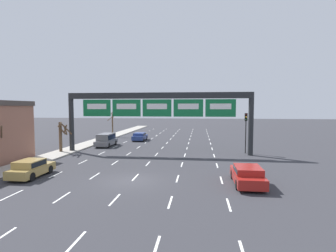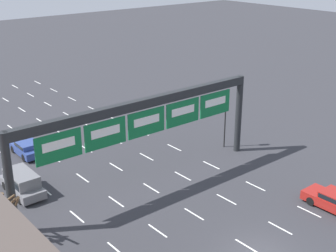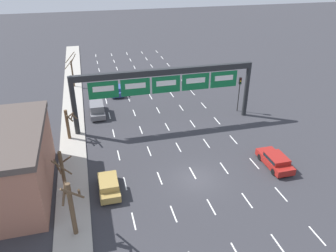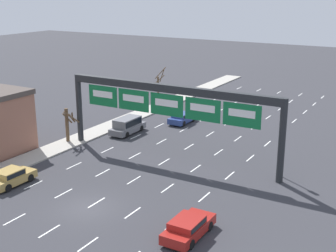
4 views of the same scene
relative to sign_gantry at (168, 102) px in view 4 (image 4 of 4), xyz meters
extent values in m
plane|color=#333338|center=(0.00, -11.75, -5.63)|extent=(220.00, 220.00, 0.00)
cube|color=white|center=(-6.60, -10.75, -5.62)|extent=(0.12, 2.00, 0.01)
cube|color=white|center=(-6.60, -5.75, -5.62)|extent=(0.12, 2.00, 0.01)
cube|color=white|center=(-6.60, -0.75, -5.62)|extent=(0.12, 2.00, 0.01)
cube|color=white|center=(-6.60, 4.25, -5.62)|extent=(0.12, 2.00, 0.01)
cube|color=white|center=(-6.60, 9.25, -5.62)|extent=(0.12, 2.00, 0.01)
cube|color=white|center=(-6.60, 14.25, -5.62)|extent=(0.12, 2.00, 0.01)
cube|color=white|center=(-6.60, 19.25, -5.62)|extent=(0.12, 2.00, 0.01)
cube|color=white|center=(-6.60, 24.25, -5.62)|extent=(0.12, 2.00, 0.01)
cube|color=white|center=(-6.60, 29.25, -5.62)|extent=(0.12, 2.00, 0.01)
cube|color=white|center=(-6.60, 34.25, -5.62)|extent=(0.12, 2.00, 0.01)
cube|color=white|center=(-3.30, -15.75, -5.62)|extent=(0.12, 2.00, 0.01)
cube|color=white|center=(-3.30, -10.75, -5.62)|extent=(0.12, 2.00, 0.01)
cube|color=white|center=(-3.30, -5.75, -5.62)|extent=(0.12, 2.00, 0.01)
cube|color=white|center=(-3.30, -0.75, -5.62)|extent=(0.12, 2.00, 0.01)
cube|color=white|center=(-3.30, 4.25, -5.62)|extent=(0.12, 2.00, 0.01)
cube|color=white|center=(-3.30, 9.25, -5.62)|extent=(0.12, 2.00, 0.01)
cube|color=white|center=(-3.30, 14.25, -5.62)|extent=(0.12, 2.00, 0.01)
cube|color=white|center=(-3.30, 19.25, -5.62)|extent=(0.12, 2.00, 0.01)
cube|color=white|center=(-3.30, 24.25, -5.62)|extent=(0.12, 2.00, 0.01)
cube|color=white|center=(-3.30, 29.25, -5.62)|extent=(0.12, 2.00, 0.01)
cube|color=white|center=(-3.30, 34.25, -5.62)|extent=(0.12, 2.00, 0.01)
cube|color=white|center=(0.00, -15.75, -5.62)|extent=(0.12, 2.00, 0.01)
cube|color=white|center=(0.00, -10.75, -5.62)|extent=(0.12, 2.00, 0.01)
cube|color=white|center=(0.00, -5.75, -5.62)|extent=(0.12, 2.00, 0.01)
cube|color=white|center=(0.00, -0.75, -5.62)|extent=(0.12, 2.00, 0.01)
cube|color=white|center=(0.00, 4.25, -5.62)|extent=(0.12, 2.00, 0.01)
cube|color=white|center=(0.00, 9.25, -5.62)|extent=(0.12, 2.00, 0.01)
cube|color=white|center=(0.00, 14.25, -5.62)|extent=(0.12, 2.00, 0.01)
cube|color=white|center=(0.00, 19.25, -5.62)|extent=(0.12, 2.00, 0.01)
cube|color=white|center=(0.00, 24.25, -5.62)|extent=(0.12, 2.00, 0.01)
cube|color=white|center=(0.00, 29.25, -5.62)|extent=(0.12, 2.00, 0.01)
cube|color=white|center=(0.00, 34.25, -5.62)|extent=(0.12, 2.00, 0.01)
cube|color=white|center=(3.30, -15.75, -5.62)|extent=(0.12, 2.00, 0.01)
cube|color=white|center=(3.30, -10.75, -5.62)|extent=(0.12, 2.00, 0.01)
cube|color=white|center=(3.30, -5.75, -5.62)|extent=(0.12, 2.00, 0.01)
cube|color=white|center=(3.30, -0.75, -5.62)|extent=(0.12, 2.00, 0.01)
cube|color=white|center=(3.30, 4.25, -5.62)|extent=(0.12, 2.00, 0.01)
cube|color=white|center=(3.30, 9.25, -5.62)|extent=(0.12, 2.00, 0.01)
cube|color=white|center=(3.30, 14.25, -5.62)|extent=(0.12, 2.00, 0.01)
cube|color=white|center=(3.30, 19.25, -5.62)|extent=(0.12, 2.00, 0.01)
cube|color=white|center=(3.30, 24.25, -5.62)|extent=(0.12, 2.00, 0.01)
cube|color=white|center=(3.30, 29.25, -5.62)|extent=(0.12, 2.00, 0.01)
cube|color=white|center=(3.30, 34.25, -5.62)|extent=(0.12, 2.00, 0.01)
cube|color=white|center=(6.60, -10.75, -5.62)|extent=(0.12, 2.00, 0.01)
cube|color=white|center=(6.60, -5.75, -5.62)|extent=(0.12, 2.00, 0.01)
cube|color=white|center=(6.60, -0.75, -5.62)|extent=(0.12, 2.00, 0.01)
cube|color=white|center=(6.60, 4.25, -5.62)|extent=(0.12, 2.00, 0.01)
cube|color=white|center=(6.60, 9.25, -5.62)|extent=(0.12, 2.00, 0.01)
cube|color=white|center=(6.60, 14.25, -5.62)|extent=(0.12, 2.00, 0.01)
cube|color=white|center=(6.60, 19.25, -5.62)|extent=(0.12, 2.00, 0.01)
cube|color=white|center=(6.60, 24.25, -5.62)|extent=(0.12, 2.00, 0.01)
cube|color=white|center=(6.60, 29.25, -5.62)|extent=(0.12, 2.00, 0.01)
cube|color=white|center=(6.60, 34.25, -5.62)|extent=(0.12, 2.00, 0.01)
cylinder|color=#232628|center=(-10.70, 0.06, -2.04)|extent=(0.59, 0.59, 7.17)
cylinder|color=#232628|center=(10.70, 0.06, -2.04)|extent=(0.59, 0.59, 7.17)
cube|color=#232628|center=(0.00, 0.06, 1.19)|extent=(21.40, 0.60, 0.70)
cube|color=#116B38|center=(-7.27, -0.28, -0.25)|extent=(3.39, 0.08, 2.00)
cube|color=white|center=(-7.27, -0.33, -0.07)|extent=(2.37, 0.02, 0.64)
cube|color=#116B38|center=(-3.64, -0.28, -0.25)|extent=(3.39, 0.08, 2.00)
cube|color=white|center=(-3.64, -0.33, -0.07)|extent=(2.37, 0.02, 0.64)
cube|color=#116B38|center=(0.00, -0.28, -0.25)|extent=(3.39, 0.08, 2.00)
cube|color=white|center=(0.00, -0.33, -0.07)|extent=(2.37, 0.02, 0.64)
cube|color=#116B38|center=(3.64, -0.28, -0.25)|extent=(3.39, 0.08, 2.00)
cube|color=white|center=(3.64, -0.33, -0.07)|extent=(2.37, 0.02, 0.64)
cube|color=#116B38|center=(7.27, -0.28, -0.25)|extent=(3.39, 0.08, 2.00)
cube|color=white|center=(7.27, -0.33, -0.07)|extent=(2.37, 0.02, 0.64)
cube|color=maroon|center=(8.32, -11.61, -5.09)|extent=(1.88, 4.46, 0.68)
cube|color=maroon|center=(8.32, -11.88, -4.52)|extent=(1.73, 2.32, 0.46)
cube|color=black|center=(8.32, -11.88, -4.52)|extent=(1.77, 2.13, 0.33)
cylinder|color=black|center=(7.46, -10.27, -5.30)|extent=(0.22, 0.66, 0.66)
cylinder|color=black|center=(9.17, -10.27, -5.30)|extent=(0.22, 0.66, 0.66)
cylinder|color=black|center=(7.46, -12.95, -5.30)|extent=(0.22, 0.66, 0.66)
cylinder|color=black|center=(9.17, -12.95, -5.30)|extent=(0.22, 0.66, 0.66)
cube|color=navy|center=(-4.81, 11.62, -5.10)|extent=(1.84, 4.08, 0.66)
cube|color=navy|center=(-4.81, 11.38, -4.56)|extent=(1.69, 2.12, 0.43)
cube|color=black|center=(-4.81, 11.38, -4.56)|extent=(1.73, 1.95, 0.31)
cylinder|color=black|center=(-5.64, 12.85, -5.30)|extent=(0.22, 0.66, 0.66)
cylinder|color=black|center=(-3.98, 12.85, -5.30)|extent=(0.22, 0.66, 0.66)
cylinder|color=black|center=(-5.64, 10.40, -5.30)|extent=(0.22, 0.66, 0.66)
cylinder|color=black|center=(-3.98, 10.40, -5.30)|extent=(0.22, 0.66, 0.66)
cube|color=#A88947|center=(-8.13, -11.55, -5.10)|extent=(1.75, 3.95, 0.65)
cube|color=#A88947|center=(-8.13, -11.79, -4.52)|extent=(1.61, 2.05, 0.52)
cube|color=black|center=(-8.13, -11.79, -4.52)|extent=(1.65, 1.89, 0.37)
cylinder|color=black|center=(-8.92, -10.36, -5.30)|extent=(0.22, 0.66, 0.66)
cylinder|color=black|center=(-7.34, -10.36, -5.30)|extent=(0.22, 0.66, 0.66)
cylinder|color=black|center=(-7.34, -12.73, -5.30)|extent=(0.22, 0.66, 0.66)
cube|color=slate|center=(-8.11, 4.95, -5.10)|extent=(1.86, 4.72, 0.66)
cube|color=slate|center=(-8.11, 4.90, -4.32)|extent=(1.71, 3.31, 0.90)
cube|color=black|center=(-8.11, 4.90, -4.32)|extent=(1.75, 3.04, 0.65)
cylinder|color=black|center=(-8.95, 6.37, -5.30)|extent=(0.22, 0.66, 0.66)
cylinder|color=black|center=(-7.27, 6.37, -5.30)|extent=(0.22, 0.66, 0.66)
cylinder|color=black|center=(-8.95, 3.53, -5.30)|extent=(0.22, 0.66, 0.66)
cylinder|color=black|center=(-7.27, 3.53, -5.30)|extent=(0.22, 0.66, 0.66)
cylinder|color=black|center=(10.38, 1.39, -3.70)|extent=(0.12, 0.12, 3.86)
cube|color=black|center=(10.38, 1.39, -1.32)|extent=(0.30, 0.24, 0.90)
sphere|color=#3D0E0C|center=(10.38, 1.26, -1.02)|extent=(0.20, 0.20, 0.20)
sphere|color=gold|center=(10.38, 1.26, -1.32)|extent=(0.20, 0.20, 0.20)
sphere|color=#0E3515|center=(10.38, 1.26, -1.62)|extent=(0.20, 0.20, 0.20)
cylinder|color=brown|center=(-11.64, -0.91, -3.72)|extent=(0.36, 0.36, 3.52)
cylinder|color=brown|center=(-10.77, -1.11, -2.71)|extent=(0.58, 1.86, 1.56)
cylinder|color=brown|center=(-11.20, -0.53, -2.77)|extent=(0.95, 1.06, 1.04)
cylinder|color=brown|center=(-11.30, -1.18, -2.87)|extent=(0.75, 0.88, 1.18)
cylinder|color=brown|center=(-11.06, -0.76, -2.93)|extent=(0.49, 1.30, 1.24)
cylinder|color=brown|center=(-11.05, 16.27, -3.40)|extent=(0.25, 0.25, 4.15)
cylinder|color=brown|center=(-11.13, 17.03, -0.96)|extent=(1.61, 0.29, 1.70)
cylinder|color=brown|center=(-10.75, 16.78, -1.26)|extent=(1.16, 0.75, 1.93)
cylinder|color=brown|center=(-11.40, 16.98, -1.96)|extent=(1.53, 0.84, 1.48)
camera|label=1|loc=(4.94, -30.36, -0.18)|focal=28.00mm
camera|label=2|loc=(-19.74, -26.85, 12.00)|focal=50.00mm
camera|label=3|loc=(-8.85, -35.42, 13.21)|focal=35.00mm
camera|label=4|loc=(20.88, -35.85, 9.96)|focal=50.00mm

